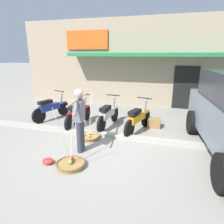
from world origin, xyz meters
TOP-DOWN VIEW (x-y plane):
  - ground_plane at (0.00, 0.00)m, footprint 90.00×90.00m
  - sidewalk_curb at (0.00, 0.70)m, footprint 20.00×0.24m
  - fruit_vendor at (-0.34, -0.43)m, footprint 0.25×1.60m
  - fruit_basket_left_side at (-0.45, 0.37)m, footprint 0.69×0.69m
  - fruit_basket_right_side at (-0.24, -1.22)m, footprint 0.69×0.69m
  - motorcycle_nearest_shop at (-2.63, 1.71)m, footprint 0.70×1.76m
  - motorcycle_second_in_row at (-1.27, 1.36)m, footprint 0.54×1.82m
  - motorcycle_third_in_row at (-0.18, 1.51)m, footprint 0.54×1.82m
  - motorcycle_end_of_row at (0.90, 1.36)m, footprint 0.70×1.76m
  - storefront_building at (0.61, 7.36)m, footprint 13.00×6.00m
  - plastic_litter_bag at (-0.82, -1.26)m, footprint 0.28×0.22m
  - wooden_crate at (1.41, 1.93)m, footprint 0.44×0.36m

SIDE VIEW (x-z plane):
  - ground_plane at x=0.00m, z-range 0.00..0.00m
  - sidewalk_curb at x=0.00m, z-range 0.00..0.10m
  - plastic_litter_bag at x=-0.82m, z-range 0.00..0.14m
  - fruit_basket_left_side at x=-0.45m, z-range -0.65..0.80m
  - fruit_basket_right_side at x=-0.24m, z-range -0.65..0.80m
  - wooden_crate at x=1.41m, z-range 0.00..0.32m
  - motorcycle_nearest_shop at x=-2.63m, z-range -0.09..1.00m
  - motorcycle_second_in_row at x=-1.27m, z-range -0.09..1.00m
  - motorcycle_third_in_row at x=-0.18m, z-range -0.09..1.00m
  - motorcycle_end_of_row at x=0.90m, z-range -0.09..1.00m
  - fruit_vendor at x=-0.34m, z-range 0.13..1.82m
  - storefront_building at x=0.61m, z-range 0.00..4.20m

